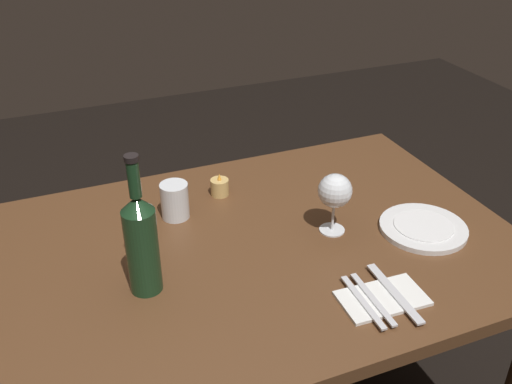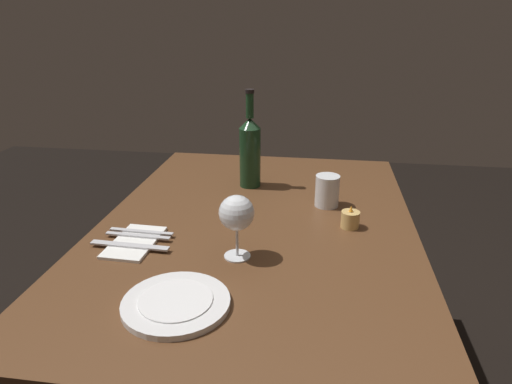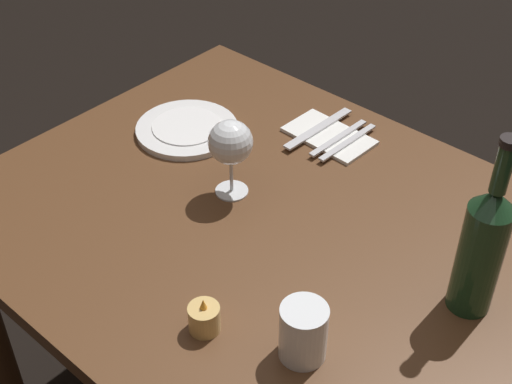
% 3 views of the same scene
% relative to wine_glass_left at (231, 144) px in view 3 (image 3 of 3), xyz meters
% --- Properties ---
extents(dining_table, '(1.30, 0.90, 0.74)m').
position_rel_wine_glass_left_xyz_m(dining_table, '(-0.20, 0.02, -0.21)').
color(dining_table, '#56351E').
rests_on(dining_table, ground).
extents(wine_glass_left, '(0.09, 0.09, 0.16)m').
position_rel_wine_glass_left_xyz_m(wine_glass_left, '(0.00, 0.00, 0.00)').
color(wine_glass_left, white).
rests_on(wine_glass_left, dining_table).
extents(wine_bottle, '(0.07, 0.07, 0.33)m').
position_rel_wine_glass_left_xyz_m(wine_bottle, '(-0.50, -0.05, 0.01)').
color(wine_bottle, '#19381E').
rests_on(wine_bottle, dining_table).
extents(water_tumbler, '(0.07, 0.07, 0.10)m').
position_rel_wine_glass_left_xyz_m(water_tumbler, '(-0.36, 0.22, -0.07)').
color(water_tumbler, white).
rests_on(water_tumbler, dining_table).
extents(votive_candle, '(0.05, 0.05, 0.07)m').
position_rel_wine_glass_left_xyz_m(votive_candle, '(-0.21, 0.28, -0.09)').
color(votive_candle, '#DBB266').
rests_on(votive_candle, dining_table).
extents(dinner_plate, '(0.22, 0.22, 0.02)m').
position_rel_wine_glass_left_xyz_m(dinner_plate, '(0.22, -0.09, -0.11)').
color(dinner_plate, white).
rests_on(dinner_plate, dining_table).
extents(folded_napkin, '(0.19, 0.12, 0.01)m').
position_rel_wine_glass_left_xyz_m(folded_napkin, '(-0.03, -0.28, -0.11)').
color(folded_napkin, white).
rests_on(folded_napkin, dining_table).
extents(fork_inner, '(0.02, 0.18, 0.00)m').
position_rel_wine_glass_left_xyz_m(fork_inner, '(-0.05, -0.28, -0.11)').
color(fork_inner, silver).
rests_on(fork_inner, folded_napkin).
extents(fork_outer, '(0.02, 0.18, 0.00)m').
position_rel_wine_glass_left_xyz_m(fork_outer, '(-0.08, -0.28, -0.11)').
color(fork_outer, silver).
rests_on(fork_outer, folded_napkin).
extents(table_knife, '(0.03, 0.21, 0.00)m').
position_rel_wine_glass_left_xyz_m(table_knife, '(0.00, -0.28, -0.11)').
color(table_knife, silver).
rests_on(table_knife, folded_napkin).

